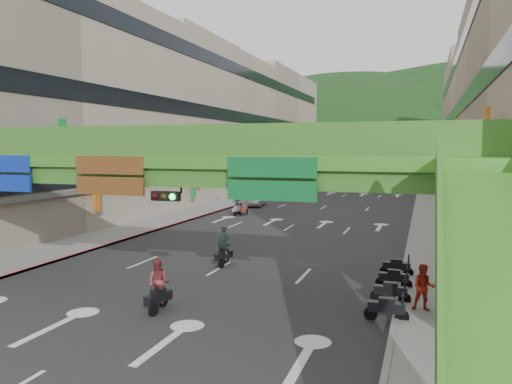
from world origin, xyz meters
TOP-DOWN VIEW (x-y plane):
  - ground at (0.00, 0.00)m, footprint 320.00×320.00m
  - road_slab at (0.00, 50.00)m, footprint 18.00×140.00m
  - sidewalk_left at (-11.00, 50.00)m, footprint 4.00×140.00m
  - sidewalk_right at (11.00, 50.00)m, footprint 4.00×140.00m
  - curb_left at (-9.10, 50.00)m, footprint 0.20×140.00m
  - curb_right at (9.10, 50.00)m, footprint 0.20×140.00m
  - building_row_left at (-18.93, 50.00)m, footprint 12.80×95.00m
  - overpass_near at (0.93, 5.38)m, footprint 28.00×12.27m
  - overpass_far at (0.00, 65.00)m, footprint 28.00×2.20m
  - hill_left at (-15.00, 160.00)m, footprint 168.00×140.00m
  - hill_right at (25.00, 180.00)m, footprint 208.00×176.00m
  - bunting_string at (0.00, 30.00)m, footprint 26.00×0.36m
  - scooter_rider_near at (-0.02, 12.72)m, footprint 0.74×1.59m
  - scooter_rider_mid at (0.45, 5.05)m, footprint 0.93×1.59m
  - scooter_rider_left at (-6.48, 31.54)m, footprint 0.92×1.60m
  - scooter_rider_far at (-5.87, 31.77)m, footprint 0.92×1.59m
  - parked_scooter_row at (8.80, 10.00)m, footprint 1.60×7.15m
  - car_silver at (-7.00, 38.89)m, footprint 1.95×4.36m
  - car_yellow at (2.48, 74.90)m, footprint 1.96×4.51m
  - pedestrian_red at (10.06, 8.00)m, footprint 0.92×0.75m
  - pedestrian_dark at (12.20, 37.16)m, footprint 1.09×0.48m
  - pedestrian_blue at (12.20, 36.71)m, footprint 0.93×0.83m

SIDE VIEW (x-z plane):
  - ground at x=0.00m, z-range 0.00..0.00m
  - hill_left at x=-15.00m, z-range -56.00..56.00m
  - hill_right at x=25.00m, z-range -64.00..64.00m
  - road_slab at x=0.00m, z-range 0.00..0.02m
  - sidewalk_left at x=-11.00m, z-range 0.00..0.15m
  - sidewalk_right at x=11.00m, z-range 0.00..0.15m
  - curb_left at x=-9.10m, z-range 0.00..0.18m
  - curb_right at x=9.10m, z-range 0.00..0.18m
  - parked_scooter_row at x=8.80m, z-range -0.02..1.06m
  - car_silver at x=-7.00m, z-range 0.00..1.39m
  - car_yellow at x=2.48m, z-range 0.00..1.51m
  - pedestrian_blue at x=12.20m, z-range 0.00..1.67m
  - pedestrian_red at x=10.06m, z-range 0.00..1.76m
  - pedestrian_dark at x=12.20m, z-range 0.00..1.84m
  - scooter_rider_left at x=-6.48m, z-range -0.01..1.86m
  - scooter_rider_near at x=-0.02m, z-range -0.06..2.10m
  - scooter_rider_far at x=-5.87m, z-range 0.01..2.07m
  - scooter_rider_mid at x=0.45m, z-range 0.03..2.07m
  - overpass_near at x=0.93m, z-range 1.66..8.76m
  - overpass_far at x=0.00m, z-range 1.85..8.95m
  - bunting_string at x=0.00m, z-range 5.73..6.19m
  - building_row_left at x=-18.93m, z-range -0.04..18.96m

